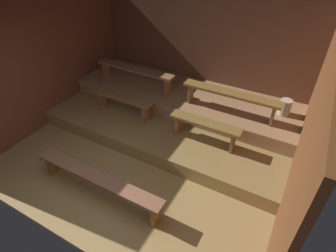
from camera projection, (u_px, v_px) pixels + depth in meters
ground at (156, 145)px, 5.57m from camera, size 5.75×4.83×0.08m
wall_back at (201, 49)px, 6.19m from camera, size 5.75×0.06×2.62m
wall_left at (52, 59)px, 5.73m from camera, size 0.06×4.83×2.62m
wall_right at (309, 129)px, 3.79m from camera, size 0.06×4.83×2.62m
platform_lower at (173, 120)px, 5.96m from camera, size 4.95×2.58×0.29m
platform_middle at (185, 97)px, 6.18m from camera, size 4.95×1.48×0.29m
bench_floor_center at (97, 179)px, 4.28m from camera, size 2.34×0.25×0.44m
bench_lower_left at (123, 100)px, 5.68m from camera, size 1.33×0.25×0.44m
bench_lower_right at (205, 126)px, 4.96m from camera, size 1.33×0.25×0.44m
bench_middle_left at (135, 71)px, 6.08m from camera, size 1.90×0.25×0.44m
bench_middle_right at (230, 96)px, 5.23m from camera, size 1.90×0.25×0.44m
pail_middle at (285, 107)px, 5.29m from camera, size 0.22×0.22×0.31m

